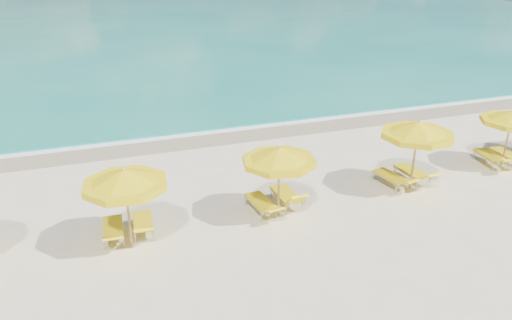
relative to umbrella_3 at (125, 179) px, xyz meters
name	(u,v)px	position (x,y,z in m)	size (l,w,h in m)	color
ground_plane	(272,213)	(4.33, 0.36, -2.00)	(120.00, 120.00, 0.00)	beige
ocean	(120,21)	(4.33, 48.36, -2.00)	(120.00, 80.00, 0.30)	#167D66
wet_sand_band	(211,136)	(4.33, 7.76, -2.00)	(120.00, 2.60, 0.01)	tan
foam_line	(207,130)	(4.33, 8.56, -2.00)	(120.00, 1.20, 0.03)	white
whitecap_near	(66,93)	(-1.67, 17.36, -2.00)	(14.00, 0.36, 0.05)	white
whitecap_far	(256,55)	(12.33, 24.36, -2.00)	(18.00, 0.30, 0.05)	white
umbrella_3	(125,179)	(0.00, 0.00, 0.00)	(2.86, 2.86, 2.34)	tan
umbrella_4	(279,157)	(4.46, 0.19, -0.04)	(2.62, 2.62, 2.30)	tan
umbrella_5	(418,130)	(9.47, 0.43, 0.11)	(3.01, 3.01, 2.47)	tan
umbrella_6	(512,117)	(13.96, 0.92, -0.10)	(2.50, 2.50, 2.23)	tan
lounger_3_left	(114,233)	(-0.44, 0.46, -1.79)	(0.66, 1.78, 0.66)	#A5A8AD
lounger_3_right	(143,227)	(0.40, 0.51, -1.80)	(0.69, 1.72, 0.71)	#A5A8AD
lounger_4_left	(261,206)	(4.03, 0.51, -1.79)	(0.74, 1.82, 0.65)	#A5A8AD
lounger_4_right	(287,199)	(4.94, 0.65, -1.77)	(0.64, 1.76, 0.86)	#A5A8AD
lounger_5_left	(391,180)	(8.93, 0.80, -1.80)	(0.83, 1.81, 0.64)	#A5A8AD
lounger_5_right	(413,176)	(9.82, 0.82, -1.78)	(0.73, 1.87, 0.77)	#A5A8AD
lounger_6_left	(490,160)	(13.51, 1.07, -1.78)	(0.88, 1.94, 0.72)	#A5A8AD
lounger_6_right	(505,157)	(14.32, 1.15, -1.80)	(0.66, 1.70, 0.61)	#A5A8AD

